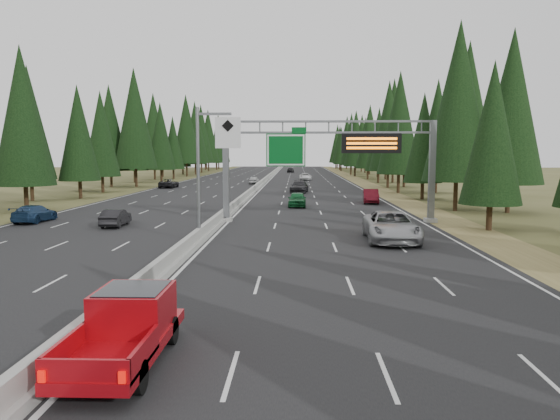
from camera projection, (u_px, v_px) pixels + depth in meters
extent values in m
cube|color=black|center=(260.00, 187.00, 87.38)|extent=(32.00, 260.00, 0.08)
cube|color=olive|center=(372.00, 187.00, 86.84)|extent=(3.60, 260.00, 0.06)
cube|color=#484922|center=(150.00, 186.00, 87.92)|extent=(3.60, 260.00, 0.06)
cube|color=gray|center=(260.00, 185.00, 87.36)|extent=(0.70, 260.00, 0.30)
cube|color=gray|center=(260.00, 183.00, 87.32)|extent=(0.30, 260.00, 0.60)
cube|color=slate|center=(226.00, 171.00, 42.22)|extent=(0.45, 0.45, 7.80)
cube|color=gray|center=(226.00, 219.00, 42.61)|extent=(0.90, 0.90, 0.30)
cube|color=slate|center=(432.00, 172.00, 41.74)|extent=(0.45, 0.45, 7.80)
cube|color=gray|center=(431.00, 220.00, 42.13)|extent=(0.90, 0.90, 0.30)
cube|color=slate|center=(329.00, 121.00, 41.59)|extent=(15.85, 0.35, 0.16)
cube|color=slate|center=(329.00, 133.00, 41.67)|extent=(15.85, 0.35, 0.16)
cube|color=#054C19|center=(286.00, 150.00, 41.66)|extent=(3.00, 0.10, 2.50)
cube|color=silver|center=(286.00, 150.00, 41.60)|extent=(2.85, 0.02, 2.35)
cube|color=#054C19|center=(299.00, 130.00, 41.47)|extent=(1.10, 0.10, 0.45)
cube|color=black|center=(371.00, 143.00, 41.36)|extent=(4.50, 0.40, 1.50)
cube|color=orange|center=(372.00, 139.00, 41.11)|extent=(3.80, 0.02, 0.18)
cube|color=orange|center=(372.00, 143.00, 41.14)|extent=(3.80, 0.02, 0.18)
cube|color=orange|center=(372.00, 148.00, 41.18)|extent=(3.80, 0.02, 0.18)
cylinder|color=slate|center=(198.00, 175.00, 32.28)|extent=(0.20, 0.20, 8.00)
cube|color=gray|center=(199.00, 240.00, 32.69)|extent=(0.50, 0.50, 0.20)
cube|color=slate|center=(214.00, 114.00, 31.88)|extent=(2.00, 0.15, 0.15)
cube|color=silver|center=(228.00, 133.00, 31.85)|extent=(1.50, 0.06, 1.80)
cylinder|color=black|center=(489.00, 218.00, 37.85)|extent=(0.40, 0.40, 1.87)
cone|color=black|center=(493.00, 133.00, 37.24)|extent=(4.21, 4.21, 9.82)
cylinder|color=black|center=(455.00, 196.00, 50.95)|extent=(0.40, 0.40, 2.80)
cone|color=black|center=(459.00, 101.00, 50.04)|extent=(6.30, 6.30, 14.69)
cylinder|color=black|center=(508.00, 198.00, 49.37)|extent=(0.40, 0.40, 2.63)
cone|color=black|center=(512.00, 106.00, 48.51)|extent=(5.92, 5.92, 13.82)
cylinder|color=black|center=(422.00, 191.00, 63.60)|extent=(0.40, 0.40, 1.98)
cone|color=black|center=(424.00, 138.00, 62.96)|extent=(4.45, 4.45, 10.39)
cylinder|color=black|center=(465.00, 189.00, 60.08)|extent=(0.40, 0.40, 2.80)
cone|color=black|center=(468.00, 109.00, 59.17)|extent=(6.30, 6.30, 14.69)
cylinder|color=black|center=(398.00, 184.00, 73.29)|extent=(0.40, 0.40, 2.60)
cone|color=black|center=(400.00, 123.00, 72.44)|extent=(5.86, 5.86, 13.66)
cylinder|color=black|center=(436.00, 184.00, 73.93)|extent=(0.40, 0.40, 2.45)
cone|color=black|center=(437.00, 127.00, 73.13)|extent=(5.51, 5.51, 12.85)
cylinder|color=black|center=(388.00, 179.00, 85.20)|extent=(0.40, 0.40, 2.65)
cone|color=black|center=(389.00, 126.00, 84.33)|extent=(5.97, 5.97, 13.92)
cylinder|color=black|center=(404.00, 181.00, 87.32)|extent=(0.40, 0.40, 1.97)
cone|color=black|center=(405.00, 142.00, 86.68)|extent=(4.44, 4.44, 10.36)
cylinder|color=black|center=(378.00, 177.00, 98.84)|extent=(0.40, 0.40, 2.17)
cone|color=black|center=(379.00, 139.00, 98.13)|extent=(4.88, 4.88, 11.39)
cylinder|color=black|center=(393.00, 174.00, 100.21)|extent=(0.40, 0.40, 3.02)
cone|color=black|center=(394.00, 122.00, 99.22)|extent=(6.80, 6.80, 15.86)
cylinder|color=black|center=(368.00, 174.00, 112.43)|extent=(0.40, 0.40, 2.25)
cone|color=black|center=(368.00, 139.00, 111.70)|extent=(5.07, 5.07, 11.83)
cylinder|color=black|center=(385.00, 174.00, 111.86)|extent=(0.40, 0.40, 2.09)
cone|color=black|center=(386.00, 142.00, 111.18)|extent=(4.71, 4.71, 10.99)
cylinder|color=black|center=(355.00, 171.00, 125.43)|extent=(0.40, 0.40, 2.34)
cone|color=black|center=(355.00, 140.00, 124.67)|extent=(5.25, 5.25, 12.26)
cylinder|color=black|center=(378.00, 172.00, 122.01)|extent=(0.40, 0.40, 2.30)
cone|color=black|center=(378.00, 140.00, 121.26)|extent=(5.19, 5.19, 12.10)
cylinder|color=black|center=(351.00, 170.00, 135.02)|extent=(0.40, 0.40, 2.44)
cone|color=black|center=(351.00, 139.00, 134.23)|extent=(5.49, 5.49, 12.81)
cylinder|color=black|center=(369.00, 169.00, 137.57)|extent=(0.40, 0.40, 2.81)
cone|color=black|center=(370.00, 134.00, 136.65)|extent=(6.33, 6.33, 14.78)
cylinder|color=black|center=(351.00, 169.00, 149.26)|extent=(0.40, 0.40, 2.05)
cone|color=black|center=(351.00, 146.00, 148.59)|extent=(4.61, 4.61, 10.75)
cylinder|color=black|center=(365.00, 168.00, 150.28)|extent=(0.40, 0.40, 2.44)
cone|color=black|center=(365.00, 140.00, 149.48)|extent=(5.48, 5.48, 12.79)
cylinder|color=black|center=(341.00, 168.00, 162.36)|extent=(0.40, 0.40, 2.10)
cone|color=black|center=(341.00, 145.00, 161.68)|extent=(4.74, 4.74, 11.05)
cylinder|color=black|center=(361.00, 167.00, 159.57)|extent=(0.40, 0.40, 2.66)
cone|color=black|center=(362.00, 138.00, 158.70)|extent=(5.99, 5.99, 13.97)
cylinder|color=black|center=(340.00, 167.00, 172.73)|extent=(0.40, 0.40, 2.24)
cone|color=black|center=(340.00, 144.00, 172.00)|extent=(5.05, 5.05, 11.78)
cylinder|color=black|center=(355.00, 165.00, 172.37)|extent=(0.40, 0.40, 3.01)
cone|color=black|center=(356.00, 135.00, 171.39)|extent=(6.78, 6.78, 15.82)
cylinder|color=black|center=(336.00, 166.00, 187.94)|extent=(0.40, 0.40, 2.12)
cone|color=black|center=(336.00, 146.00, 187.25)|extent=(4.77, 4.77, 11.14)
cylinder|color=black|center=(347.00, 165.00, 187.18)|extent=(0.40, 0.40, 2.47)
cone|color=black|center=(347.00, 143.00, 186.38)|extent=(5.55, 5.55, 12.95)
cylinder|color=black|center=(337.00, 164.00, 197.19)|extent=(0.40, 0.40, 2.52)
cone|color=black|center=(337.00, 143.00, 196.37)|extent=(5.66, 5.66, 13.21)
cylinder|color=black|center=(347.00, 164.00, 197.18)|extent=(0.40, 0.40, 3.00)
cone|color=black|center=(347.00, 138.00, 196.20)|extent=(6.74, 6.74, 15.72)
cylinder|color=black|center=(26.00, 199.00, 50.36)|extent=(0.40, 0.40, 2.43)
cone|color=black|center=(22.00, 115.00, 49.57)|extent=(5.46, 5.46, 12.74)
cylinder|color=black|center=(80.00, 190.00, 64.88)|extent=(0.40, 0.40, 2.15)
cone|color=black|center=(78.00, 133.00, 64.18)|extent=(4.83, 4.83, 11.26)
cylinder|color=black|center=(32.00, 190.00, 61.76)|extent=(0.40, 0.40, 2.43)
cone|color=black|center=(29.00, 122.00, 60.97)|extent=(5.48, 5.48, 12.78)
cylinder|color=black|center=(103.00, 184.00, 74.94)|extent=(0.40, 0.40, 2.22)
cone|color=black|center=(101.00, 134.00, 74.22)|extent=(4.99, 4.99, 11.64)
cylinder|color=black|center=(80.00, 184.00, 76.96)|extent=(0.40, 0.40, 1.99)
cone|color=black|center=(78.00, 140.00, 76.31)|extent=(4.48, 4.48, 10.46)
cylinder|color=black|center=(136.00, 178.00, 86.15)|extent=(0.40, 0.40, 2.98)
cone|color=black|center=(135.00, 118.00, 85.18)|extent=(6.72, 6.72, 15.67)
cylinder|color=black|center=(111.00, 179.00, 87.44)|extent=(0.40, 0.40, 2.60)
cone|color=black|center=(110.00, 128.00, 86.59)|extent=(5.85, 5.85, 13.65)
cylinder|color=black|center=(161.00, 176.00, 100.64)|extent=(0.40, 0.40, 2.35)
cone|color=black|center=(160.00, 136.00, 99.88)|extent=(5.29, 5.29, 12.34)
cylinder|color=black|center=(135.00, 176.00, 100.17)|extent=(0.40, 0.40, 2.23)
cone|color=black|center=(134.00, 138.00, 99.45)|extent=(5.01, 5.01, 11.70)
cylinder|color=black|center=(174.00, 174.00, 114.21)|extent=(0.40, 0.40, 2.09)
cone|color=black|center=(173.00, 143.00, 113.53)|extent=(4.69, 4.69, 10.95)
cylinder|color=black|center=(155.00, 173.00, 111.75)|extent=(0.40, 0.40, 2.81)
cone|color=black|center=(154.00, 129.00, 110.83)|extent=(6.33, 6.33, 14.76)
cylinder|color=black|center=(187.00, 170.00, 126.94)|extent=(0.40, 0.40, 3.02)
cone|color=black|center=(186.00, 129.00, 125.96)|extent=(6.80, 6.80, 15.87)
cylinder|color=black|center=(163.00, 172.00, 123.70)|extent=(0.40, 0.40, 2.10)
cone|color=black|center=(162.00, 143.00, 123.02)|extent=(4.72, 4.72, 11.01)
cylinder|color=black|center=(196.00, 169.00, 135.67)|extent=(0.40, 0.40, 2.91)
cone|color=black|center=(195.00, 132.00, 134.72)|extent=(6.54, 6.54, 15.26)
cylinder|color=black|center=(183.00, 170.00, 139.36)|extent=(0.40, 0.40, 1.92)
cone|color=black|center=(182.00, 147.00, 138.74)|extent=(4.32, 4.32, 10.08)
cylinder|color=black|center=(202.00, 167.00, 150.72)|extent=(0.40, 0.40, 2.99)
cone|color=black|center=(201.00, 133.00, 149.74)|extent=(6.73, 6.73, 15.71)
cylinder|color=black|center=(187.00, 168.00, 151.10)|extent=(0.40, 0.40, 2.31)
cone|color=black|center=(186.00, 142.00, 150.35)|extent=(5.21, 5.21, 12.15)
cylinder|color=black|center=(209.00, 166.00, 163.84)|extent=(0.40, 0.40, 2.94)
cone|color=black|center=(208.00, 135.00, 162.88)|extent=(6.60, 6.60, 15.41)
cylinder|color=black|center=(198.00, 168.00, 160.95)|extent=(0.40, 0.40, 2.16)
cone|color=black|center=(197.00, 145.00, 160.25)|extent=(4.87, 4.87, 11.35)
cylinder|color=black|center=(217.00, 166.00, 175.68)|extent=(0.40, 0.40, 2.29)
cone|color=black|center=(216.00, 144.00, 174.93)|extent=(5.14, 5.14, 12.00)
cylinder|color=black|center=(205.00, 166.00, 175.92)|extent=(0.40, 0.40, 2.22)
cone|color=black|center=(205.00, 145.00, 175.19)|extent=(4.99, 4.99, 11.64)
cylinder|color=black|center=(219.00, 164.00, 187.23)|extent=(0.40, 0.40, 2.96)
cone|color=black|center=(218.00, 137.00, 186.26)|extent=(6.67, 6.67, 15.56)
cylinder|color=black|center=(206.00, 165.00, 185.87)|extent=(0.40, 0.40, 2.43)
cone|color=black|center=(206.00, 143.00, 185.08)|extent=(5.46, 5.46, 12.74)
cylinder|color=black|center=(224.00, 165.00, 198.74)|extent=(0.40, 0.40, 2.11)
cone|color=black|center=(223.00, 147.00, 198.06)|extent=(4.74, 4.74, 11.07)
cylinder|color=black|center=(216.00, 165.00, 198.02)|extent=(0.40, 0.40, 1.81)
cone|color=black|center=(216.00, 150.00, 197.43)|extent=(4.07, 4.07, 9.51)
imported|color=#98999D|center=(391.00, 226.00, 32.90)|extent=(3.22, 6.62, 1.81)
cylinder|color=black|center=(65.00, 376.00, 12.12)|extent=(0.29, 0.77, 0.77)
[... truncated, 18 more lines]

